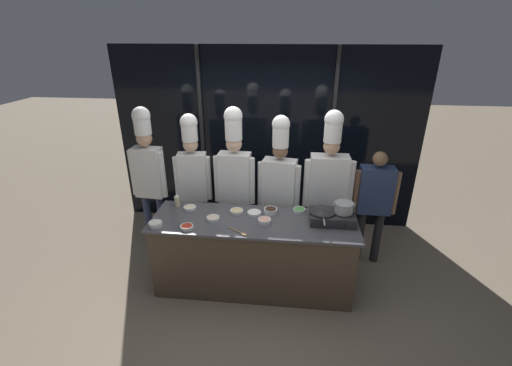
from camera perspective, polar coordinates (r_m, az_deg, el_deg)
name	(u,v)px	position (r m, az deg, el deg)	size (l,w,h in m)	color
ground_plane	(254,284)	(4.40, -0.36, -16.44)	(24.00, 24.00, 0.00)	#7F705B
window_wall_back	(266,140)	(5.20, 1.64, 7.14)	(4.54, 0.09, 2.70)	black
demo_counter	(254,253)	(4.12, -0.38, -11.64)	(2.33, 0.74, 0.90)	#4C3D2D
portable_stove	(332,217)	(3.92, 12.58, -5.54)	(0.50, 0.34, 0.12)	#28282B
frying_pan	(322,210)	(3.86, 11.01, -4.47)	(0.30, 0.51, 0.04)	#232326
stock_pot	(344,207)	(3.87, 14.43, -3.93)	(0.23, 0.21, 0.12)	#93969B
squeeze_bottle_oil	(177,200)	(4.26, -13.03, -2.83)	(0.06, 0.06, 0.16)	beige
prep_bowl_chicken	(213,218)	(3.90, -7.18, -5.83)	(0.15, 0.15, 0.04)	white
prep_bowl_ginger	(237,211)	(4.03, -3.25, -4.68)	(0.15, 0.15, 0.04)	white
prep_bowl_chili_flakes	(187,227)	(3.79, -11.47, -7.16)	(0.14, 0.14, 0.04)	white
prep_bowl_soy_glaze	(271,210)	(4.02, 2.45, -4.58)	(0.16, 0.16, 0.06)	white
prep_bowl_garlic	(155,224)	(3.91, -16.41, -6.55)	(0.15, 0.15, 0.05)	white
prep_bowl_noodles	(190,208)	(4.17, -10.96, -4.07)	(0.15, 0.15, 0.04)	white
prep_bowl_rice	(254,213)	(3.98, -0.29, -5.01)	(0.16, 0.16, 0.04)	white
prep_bowl_shrimp	(265,221)	(3.81, 1.43, -6.29)	(0.15, 0.15, 0.05)	white
prep_bowl_scallions	(299,210)	(4.08, 7.20, -4.45)	(0.14, 0.14, 0.04)	white
serving_spoon_slotted	(241,233)	(3.64, -2.46, -8.32)	(0.24, 0.17, 0.02)	olive
chef_head	(148,168)	(4.67, -17.55, 2.45)	(0.49, 0.22, 2.02)	#2D3856
chef_sous	(193,173)	(4.51, -10.51, 1.73)	(0.47, 0.23, 1.95)	#2D3856
chef_line	(235,174)	(4.31, -3.58, 1.57)	(0.52, 0.22, 2.06)	#2D3856
chef_pastry	(279,181)	(4.29, 3.90, 0.32)	(0.54, 0.28, 1.97)	#4C4C51
chef_apprentice	(328,181)	(4.32, 11.98, 0.34)	(0.61, 0.24, 2.04)	#4C4C51
person_guest	(374,198)	(4.55, 19.08, -2.42)	(0.55, 0.22, 1.55)	#232326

